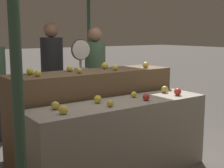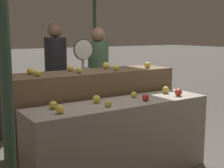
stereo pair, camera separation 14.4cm
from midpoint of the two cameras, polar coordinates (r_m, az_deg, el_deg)
name	(u,v)px [view 2 (the right image)]	position (r m, az deg, el deg)	size (l,w,h in m)	color
display_counter_front	(121,140)	(3.52, 2.82, -10.15)	(2.13, 0.55, 0.86)	gray
display_counter_back	(94,116)	(3.96, -2.28, -5.82)	(2.13, 0.55, 1.14)	brown
apple_front_0	(60,109)	(2.92, -8.07, -4.59)	(0.09, 0.09, 0.09)	yellow
apple_front_1	(108,103)	(3.16, 0.60, -3.57)	(0.07, 0.07, 0.07)	gold
apple_front_2	(145,97)	(3.46, 7.33, -2.47)	(0.08, 0.08, 0.08)	#B72D23
apple_front_3	(178,92)	(3.81, 13.10, -1.49)	(0.09, 0.09, 0.09)	red
apple_front_4	(53,105)	(3.11, -9.41, -3.81)	(0.08, 0.08, 0.08)	gold
apple_front_5	(97,99)	(3.34, -1.62, -2.78)	(0.09, 0.09, 0.09)	gold
apple_front_6	(134,95)	(3.63, 5.14, -1.95)	(0.07, 0.07, 0.07)	gold
apple_front_7	(166,90)	(3.95, 10.83, -1.04)	(0.09, 0.09, 0.09)	gold
apple_back_0	(37,73)	(3.43, -12.32, 1.96)	(0.07, 0.07, 0.07)	gold
apple_back_1	(79,70)	(3.63, -4.91, 2.50)	(0.07, 0.07, 0.07)	gold
apple_back_2	(116,68)	(3.89, 1.84, 3.03)	(0.08, 0.08, 0.08)	yellow
apple_back_3	(147,65)	(4.20, 7.48, 3.46)	(0.08, 0.08, 0.08)	yellow
apple_back_4	(30,71)	(3.61, -13.61, 2.31)	(0.08, 0.08, 0.08)	gold
apple_back_5	(70,68)	(3.82, -6.56, 2.85)	(0.07, 0.07, 0.07)	gold
apple_back_6	(106,66)	(4.06, -0.07, 3.40)	(0.09, 0.09, 0.09)	yellow
produce_scale	(83,68)	(4.45, -4.34, 2.89)	(0.29, 0.20, 1.52)	#99999E
person_vendor_at_scale	(98,73)	(4.87, -1.66, 2.05)	(0.42, 0.42, 1.69)	#2D2D38
person_customer_right	(56,69)	(5.09, -9.41, 2.66)	(0.44, 0.44, 1.77)	#2D2D38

